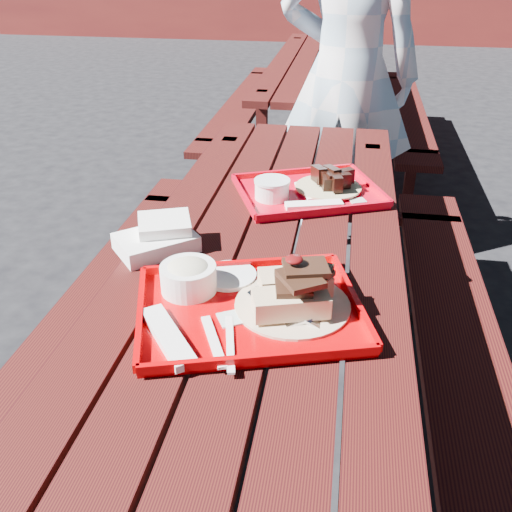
# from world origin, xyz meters

# --- Properties ---
(ground) EXTENTS (60.00, 60.00, 0.00)m
(ground) POSITION_xyz_m (0.00, 0.00, 0.00)
(ground) COLOR black
(ground) RESTS_ON ground
(picnic_table_near) EXTENTS (1.41, 2.40, 0.75)m
(picnic_table_near) POSITION_xyz_m (-0.00, 0.00, 0.56)
(picnic_table_near) COLOR #3D110B
(picnic_table_near) RESTS_ON ground
(picnic_table_far) EXTENTS (1.41, 2.40, 0.75)m
(picnic_table_far) POSITION_xyz_m (-0.00, 2.80, 0.56)
(picnic_table_far) COLOR #3D110B
(picnic_table_far) RESTS_ON ground
(near_tray) EXTENTS (0.59, 0.51, 0.16)m
(near_tray) POSITION_xyz_m (0.00, -0.27, 0.79)
(near_tray) COLOR #BC0004
(near_tray) RESTS_ON picnic_table_near
(far_tray) EXTENTS (0.55, 0.50, 0.08)m
(far_tray) POSITION_xyz_m (0.08, 0.40, 0.77)
(far_tray) COLOR red
(far_tray) RESTS_ON picnic_table_near
(white_cloth) EXTENTS (0.25, 0.24, 0.08)m
(white_cloth) POSITION_xyz_m (-0.29, -0.03, 0.79)
(white_cloth) COLOR white
(white_cloth) RESTS_ON picnic_table_near
(person) EXTENTS (0.74, 0.55, 1.86)m
(person) POSITION_xyz_m (0.17, 1.46, 0.93)
(person) COLOR #A8C7DF
(person) RESTS_ON ground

